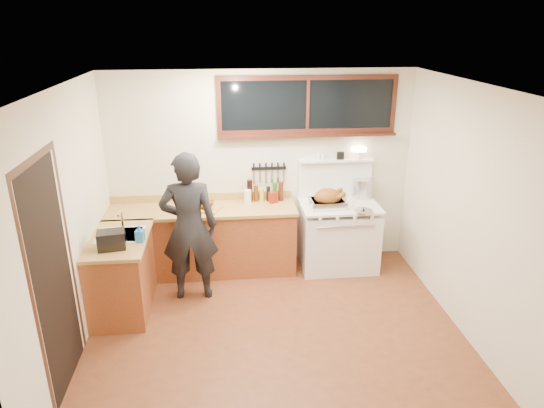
{
  "coord_description": "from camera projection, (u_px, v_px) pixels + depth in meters",
  "views": [
    {
      "loc": [
        -0.5,
        -4.41,
        3.16
      ],
      "look_at": [
        0.05,
        0.85,
        1.15
      ],
      "focal_mm": 32.0,
      "sensor_mm": 36.0,
      "label": 1
    }
  ],
  "objects": [
    {
      "name": "knife_strip",
      "position": [
        269.0,
        169.0,
        6.42
      ],
      "size": [
        0.46,
        0.03,
        0.28
      ],
      "color": "black",
      "rests_on": "room_shell"
    },
    {
      "name": "saucepan",
      "position": [
        336.0,
        194.0,
        6.56
      ],
      "size": [
        0.15,
        0.27,
        0.11
      ],
      "color": "silver",
      "rests_on": "vintage_stove"
    },
    {
      "name": "cutting_board",
      "position": [
        205.0,
        206.0,
        6.15
      ],
      "size": [
        0.45,
        0.4,
        0.13
      ],
      "color": "#B38947",
      "rests_on": "counter_back"
    },
    {
      "name": "back_window",
      "position": [
        308.0,
        112.0,
        6.19
      ],
      "size": [
        2.32,
        0.13,
        0.77
      ],
      "color": "black",
      "rests_on": "room_shell"
    },
    {
      "name": "vintage_stove",
      "position": [
        338.0,
        234.0,
        6.51
      ],
      "size": [
        1.02,
        0.74,
        1.59
      ],
      "color": "white",
      "rests_on": "ground"
    },
    {
      "name": "left_doorway",
      "position": [
        54.0,
        277.0,
        4.18
      ],
      "size": [
        0.02,
        1.04,
        2.17
      ],
      "color": "black",
      "rests_on": "ground"
    },
    {
      "name": "roast_turkey",
      "position": [
        328.0,
        200.0,
        6.22
      ],
      "size": [
        0.48,
        0.34,
        0.25
      ],
      "color": "silver",
      "rests_on": "vintage_stove"
    },
    {
      "name": "toaster",
      "position": [
        111.0,
        240.0,
        5.09
      ],
      "size": [
        0.31,
        0.24,
        0.2
      ],
      "color": "black",
      "rests_on": "counter_left"
    },
    {
      "name": "counter_back",
      "position": [
        203.0,
        240.0,
        6.38
      ],
      "size": [
        2.44,
        0.64,
        1.0
      ],
      "color": "brown",
      "rests_on": "ground"
    },
    {
      "name": "bottle_cluster",
      "position": [
        265.0,
        192.0,
        6.42
      ],
      "size": [
        0.49,
        0.07,
        0.3
      ],
      "color": "black",
      "rests_on": "counter_back"
    },
    {
      "name": "room_shell",
      "position": [
        276.0,
        187.0,
        4.68
      ],
      "size": [
        4.1,
        3.6,
        2.65
      ],
      "color": "beige",
      "rests_on": "ground"
    },
    {
      "name": "stockpot",
      "position": [
        363.0,
        188.0,
        6.57
      ],
      "size": [
        0.36,
        0.36,
        0.26
      ],
      "color": "silver",
      "rests_on": "vintage_stove"
    },
    {
      "name": "ground_plane",
      "position": [
        276.0,
        331.0,
        5.27
      ],
      "size": [
        4.0,
        3.5,
        0.02
      ],
      "primitive_type": "cube",
      "color": "#5F2E19"
    },
    {
      "name": "sink_unit",
      "position": [
        121.0,
        239.0,
        5.46
      ],
      "size": [
        0.5,
        0.45,
        0.37
      ],
      "color": "white",
      "rests_on": "counter_left"
    },
    {
      "name": "counter_left",
      "position": [
        122.0,
        274.0,
        5.53
      ],
      "size": [
        0.64,
        1.09,
        0.9
      ],
      "color": "brown",
      "rests_on": "ground"
    },
    {
      "name": "soap_bottle",
      "position": [
        140.0,
        233.0,
        5.25
      ],
      "size": [
        0.1,
        0.1,
        0.19
      ],
      "color": "#2B7BDA",
      "rests_on": "counter_left"
    },
    {
      "name": "pitcher",
      "position": [
        248.0,
        197.0,
        6.36
      ],
      "size": [
        0.11,
        0.11,
        0.18
      ],
      "color": "white",
      "rests_on": "counter_back"
    },
    {
      "name": "pot_lid",
      "position": [
        364.0,
        211.0,
        6.09
      ],
      "size": [
        0.3,
        0.3,
        0.04
      ],
      "color": "silver",
      "rests_on": "vintage_stove"
    },
    {
      "name": "coffee_tin",
      "position": [
        273.0,
        197.0,
        6.38
      ],
      "size": [
        0.12,
        0.11,
        0.15
      ],
      "color": "maroon",
      "rests_on": "counter_back"
    },
    {
      "name": "man",
      "position": [
        189.0,
        227.0,
        5.63
      ],
      "size": [
        0.66,
        0.44,
        1.81
      ],
      "color": "black",
      "rests_on": "ground"
    }
  ]
}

